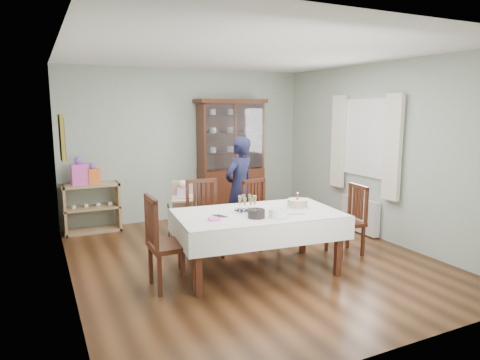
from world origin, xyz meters
TOP-DOWN VIEW (x-y plane):
  - floor at (0.00, 0.00)m, footprint 5.00×5.00m
  - room_shell at (0.00, 0.53)m, footprint 5.00×5.00m
  - dining_table at (-0.13, -0.46)m, footprint 2.10×1.34m
  - china_cabinet at (0.75, 2.26)m, footprint 1.30×0.48m
  - sideboard at (-1.75, 2.28)m, footprint 0.90×0.38m
  - picture_frame at (-2.22, 0.80)m, footprint 0.04×0.48m
  - window at (2.22, 0.30)m, footprint 0.04×1.02m
  - curtain_left at (2.16, -0.32)m, footprint 0.07×0.30m
  - curtain_right at (2.16, 0.92)m, footprint 0.07×0.30m
  - radiator at (2.16, 0.30)m, footprint 0.10×0.80m
  - chair_far_left at (-0.49, 0.40)m, footprint 0.52×0.52m
  - chair_far_right at (0.39, 0.42)m, footprint 0.51×0.51m
  - chair_end_left at (-1.24, -0.43)m, footprint 0.48×0.48m
  - chair_end_right at (1.30, -0.39)m, footprint 0.47×0.47m
  - woman at (0.31, 0.96)m, footprint 0.68×0.58m
  - high_chair at (-0.59, 1.04)m, footprint 0.54×0.54m
  - champagne_tray at (-0.22, -0.35)m, footprint 0.32×0.32m
  - birthday_cake at (0.44, -0.46)m, footprint 0.29×0.29m
  - plate_stack_dark at (-0.27, -0.67)m, footprint 0.27×0.27m
  - plate_stack_white at (-0.02, -0.75)m, footprint 0.27×0.27m
  - napkin_stack at (-0.75, -0.56)m, footprint 0.14×0.14m
  - cutlery at (-0.67, -0.44)m, footprint 0.17×0.20m
  - cake_knife at (0.19, -0.74)m, footprint 0.29×0.13m
  - gift_bag_pink at (-1.91, 2.26)m, footprint 0.25×0.17m
  - gift_bag_orange at (-1.70, 2.26)m, footprint 0.22×0.18m

SIDE VIEW (x-z plane):
  - floor at x=0.00m, z-range 0.00..0.00m
  - chair_end_right at x=1.30m, z-range -0.20..0.77m
  - chair_far_right at x=0.39m, z-range -0.20..0.77m
  - radiator at x=2.16m, z-range 0.02..0.57m
  - chair_far_left at x=-0.49m, z-range -0.21..0.83m
  - chair_end_left at x=-1.24m, z-range -0.22..0.85m
  - high_chair at x=-0.59m, z-range -0.11..0.86m
  - dining_table at x=-0.13m, z-range 0.00..0.76m
  - sideboard at x=-1.75m, z-range 0.00..0.80m
  - cutlery at x=-0.67m, z-range 0.76..0.77m
  - cake_knife at x=0.19m, z-range 0.76..0.77m
  - napkin_stack at x=-0.75m, z-range 0.76..0.78m
  - woman at x=0.31m, z-range 0.00..1.59m
  - plate_stack_white at x=-0.02m, z-range 0.76..0.86m
  - plate_stack_dark at x=-0.27m, z-range 0.76..0.86m
  - birthday_cake at x=0.44m, z-range 0.71..0.91m
  - champagne_tray at x=-0.22m, z-range 0.72..0.92m
  - gift_bag_orange at x=-1.70m, z-range 0.78..1.13m
  - gift_bag_pink at x=-1.91m, z-range 0.77..1.23m
  - china_cabinet at x=0.75m, z-range 0.04..2.21m
  - curtain_left at x=2.16m, z-range 0.67..2.23m
  - curtain_right at x=2.16m, z-range 0.67..2.23m
  - window at x=2.22m, z-range 0.94..2.16m
  - picture_frame at x=-2.22m, z-range 1.36..1.94m
  - room_shell at x=0.00m, z-range -0.80..4.20m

